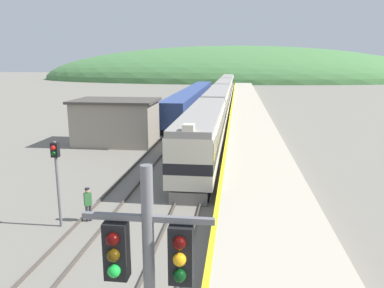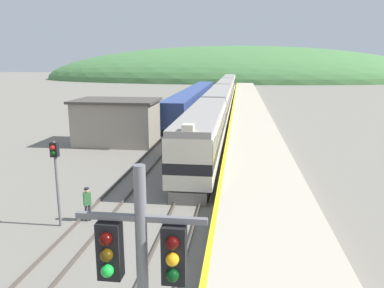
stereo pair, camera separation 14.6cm
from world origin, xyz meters
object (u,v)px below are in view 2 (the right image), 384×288
at_px(track_worker, 87,202).
at_px(carriage_second, 219,103).
at_px(carriage_third, 226,90).
at_px(carriage_fourth, 229,83).
at_px(signal_post_siding, 56,167).
at_px(express_train_lead_car, 204,134).
at_px(siding_train, 194,100).

bearing_deg(track_worker, carriage_second, 82.02).
xyz_separation_m(carriage_third, carriage_fourth, (0.00, 23.08, 0.00)).
relative_size(carriage_third, signal_post_siding, 5.11).
bearing_deg(signal_post_siding, carriage_third, 84.15).
relative_size(express_train_lead_car, track_worker, 10.98).
bearing_deg(carriage_fourth, siding_train, -96.82).
height_order(carriage_third, carriage_fourth, same).
bearing_deg(siding_train, express_train_lead_car, -81.66).
distance_m(carriage_second, carriage_fourth, 46.17).
distance_m(carriage_second, track_worker, 34.62).
bearing_deg(siding_train, track_worker, -90.42).
distance_m(carriage_fourth, track_worker, 80.58).
relative_size(carriage_second, siding_train, 0.53).
distance_m(carriage_second, siding_train, 9.72).
xyz_separation_m(carriage_second, carriage_fourth, (0.00, 46.17, 0.00)).
bearing_deg(carriage_fourth, carriage_second, -90.00).
bearing_deg(express_train_lead_car, track_worker, -111.46).
relative_size(siding_train, track_worker, 23.57).
xyz_separation_m(carriage_second, carriage_third, (0.00, 23.08, 0.00)).
distance_m(express_train_lead_car, signal_post_siding, 14.32).
relative_size(siding_train, signal_post_siding, 9.70).
relative_size(carriage_fourth, signal_post_siding, 5.11).
relative_size(express_train_lead_car, carriage_third, 0.88).
bearing_deg(track_worker, signal_post_siding, -145.66).
distance_m(siding_train, signal_post_siding, 43.70).
xyz_separation_m(express_train_lead_car, carriage_second, (0.00, 22.04, -0.01)).
relative_size(carriage_second, signal_post_siding, 5.11).
xyz_separation_m(siding_train, signal_post_siding, (-1.46, -43.66, 1.19)).
relative_size(express_train_lead_car, signal_post_siding, 4.52).
xyz_separation_m(carriage_fourth, siding_train, (-4.49, -37.56, -0.44)).
height_order(carriage_second, track_worker, carriage_second).
height_order(carriage_fourth, signal_post_siding, signal_post_siding).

